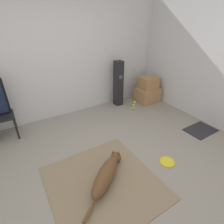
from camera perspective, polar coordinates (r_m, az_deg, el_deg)
The scene contains 12 objects.
ground_plane at distance 2.72m, azimuth -2.19°, elevation -19.32°, with size 12.00×12.00×0.00m, color gray.
wall_back at distance 3.87m, azimuth -18.89°, elevation 16.10°, with size 8.00×0.06×2.55m.
area_rug at distance 2.60m, azimuth -2.90°, elevation -22.07°, with size 1.41×1.46×0.01m.
dog at distance 2.53m, azimuth -1.76°, elevation -19.48°, with size 0.91×0.73×0.25m.
frisbee at distance 2.98m, azimuth 17.52°, elevation -15.23°, with size 0.24×0.24×0.03m.
cardboard_box_lower at distance 4.80m, azimuth 11.40°, elevation 5.53°, with size 0.58×0.48×0.37m.
cardboard_box_upper at distance 4.69m, azimuth 11.92°, elevation 9.32°, with size 0.44×0.36×0.30m.
floor_speaker at distance 4.39m, azimuth 2.09°, elevation 9.20°, with size 0.19×0.19×1.12m.
tennis_ball_by_boxes at distance 4.52m, azimuth 7.09°, elevation 2.31°, with size 0.07×0.07×0.07m.
tennis_ball_near_speaker at distance 4.66m, azimuth 7.40°, elevation 3.13°, with size 0.07×0.07×0.07m.
tennis_ball_loose_on_carpet at distance 4.34m, azimuth 6.85°, elevation 1.14°, with size 0.07×0.07×0.07m.
door_mat at distance 3.98m, azimuth 26.91°, elevation -5.26°, with size 0.63×0.43×0.01m.
Camera 1 is at (-0.88, -1.60, 2.01)m, focal length 28.00 mm.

